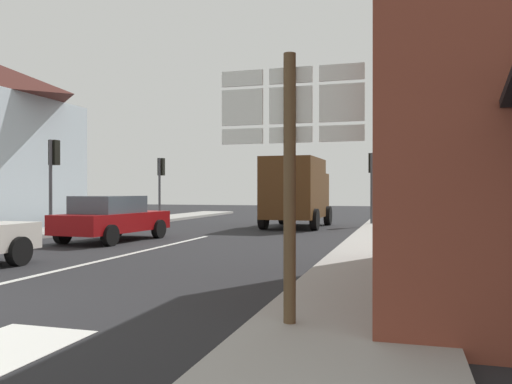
{
  "coord_description": "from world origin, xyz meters",
  "views": [
    {
      "loc": [
        6.8,
        -5.1,
        1.64
      ],
      "look_at": [
        2.43,
        10.01,
        1.6
      ],
      "focal_mm": 36.03,
      "sensor_mm": 36.0,
      "label": 1
    }
  ],
  "objects_px": {
    "delivery_truck": "(296,190)",
    "traffic_light_near_left": "(53,165)",
    "route_sign_post": "(290,159)",
    "traffic_light_far_left": "(161,175)",
    "traffic_light_far_right": "(372,172)",
    "sedan_far": "(112,218)"
  },
  "relations": [
    {
      "from": "route_sign_post",
      "to": "traffic_light_far_left",
      "type": "xyz_separation_m",
      "value": [
        -10.91,
        18.51,
        0.46
      ]
    },
    {
      "from": "route_sign_post",
      "to": "traffic_light_near_left",
      "type": "bearing_deg",
      "value": 137.47
    },
    {
      "from": "delivery_truck",
      "to": "traffic_light_near_left",
      "type": "relative_size",
      "value": 1.45
    },
    {
      "from": "traffic_light_near_left",
      "to": "traffic_light_far_left",
      "type": "bearing_deg",
      "value": 90.0
    },
    {
      "from": "delivery_truck",
      "to": "route_sign_post",
      "type": "xyz_separation_m",
      "value": [
        3.37,
        -16.73,
        0.35
      ]
    },
    {
      "from": "sedan_far",
      "to": "traffic_light_near_left",
      "type": "bearing_deg",
      "value": 161.14
    },
    {
      "from": "route_sign_post",
      "to": "delivery_truck",
      "type": "bearing_deg",
      "value": 101.38
    },
    {
      "from": "delivery_truck",
      "to": "traffic_light_far_right",
      "type": "relative_size",
      "value": 1.5
    },
    {
      "from": "traffic_light_far_right",
      "to": "traffic_light_near_left",
      "type": "bearing_deg",
      "value": -141.81
    },
    {
      "from": "traffic_light_near_left",
      "to": "traffic_light_far_left",
      "type": "height_order",
      "value": "traffic_light_near_left"
    },
    {
      "from": "delivery_truck",
      "to": "route_sign_post",
      "type": "bearing_deg",
      "value": -78.62
    },
    {
      "from": "route_sign_post",
      "to": "sedan_far",
      "type": "bearing_deg",
      "value": 131.24
    },
    {
      "from": "delivery_truck",
      "to": "traffic_light_far_right",
      "type": "bearing_deg",
      "value": 28.44
    },
    {
      "from": "delivery_truck",
      "to": "traffic_light_near_left",
      "type": "bearing_deg",
      "value": -138.32
    },
    {
      "from": "traffic_light_far_left",
      "to": "delivery_truck",
      "type": "bearing_deg",
      "value": -13.31
    },
    {
      "from": "delivery_truck",
      "to": "traffic_light_far_right",
      "type": "height_order",
      "value": "traffic_light_far_right"
    },
    {
      "from": "traffic_light_far_right",
      "to": "sedan_far",
      "type": "bearing_deg",
      "value": -128.99
    },
    {
      "from": "traffic_light_far_left",
      "to": "traffic_light_far_right",
      "type": "relative_size",
      "value": 0.99
    },
    {
      "from": "delivery_truck",
      "to": "traffic_light_far_left",
      "type": "height_order",
      "value": "traffic_light_far_left"
    },
    {
      "from": "route_sign_post",
      "to": "traffic_light_near_left",
      "type": "distance_m",
      "value": 14.82
    },
    {
      "from": "sedan_far",
      "to": "route_sign_post",
      "type": "distance_m",
      "value": 11.99
    },
    {
      "from": "route_sign_post",
      "to": "traffic_light_near_left",
      "type": "height_order",
      "value": "traffic_light_near_left"
    }
  ]
}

